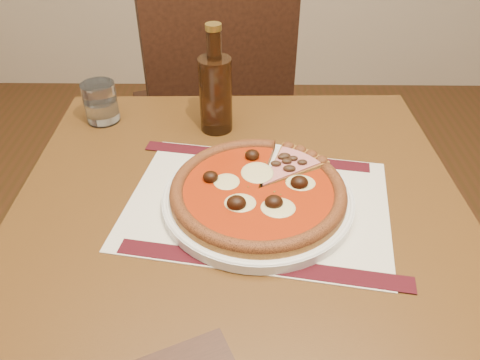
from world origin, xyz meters
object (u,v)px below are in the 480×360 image
plate (258,199)px  water_glass (101,102)px  table (240,241)px  pizza (258,190)px  chair_far (214,106)px  bottle (216,91)px

plate → water_glass: size_ratio=3.73×
table → water_glass: water_glass is taller
plate → pizza: bearing=-128.1°
table → plate: 0.12m
table → water_glass: (-0.31, 0.28, 0.15)m
chair_far → water_glass: (-0.21, -0.46, 0.25)m
pizza → bottle: bearing=108.4°
plate → bottle: (-0.09, 0.26, 0.08)m
pizza → table: bearing=162.9°
chair_far → table: bearing=77.2°
water_glass → plate: bearing=-40.1°
chair_far → bottle: bearing=74.7°
chair_far → water_glass: 0.57m
table → water_glass: size_ratio=9.20×
chair_far → plate: (0.13, -0.75, 0.22)m
chair_far → bottle: 0.58m
plate → water_glass: 0.45m
chair_far → water_glass: size_ratio=10.65×
table → pizza: 0.14m
plate → bottle: bearing=108.5°
table → bottle: bearing=102.4°
chair_far → water_glass: bearing=44.7°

